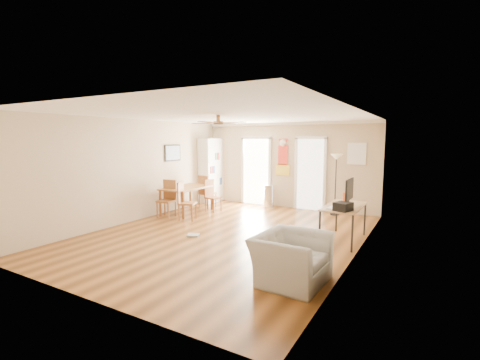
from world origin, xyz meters
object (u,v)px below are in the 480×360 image
Objects in this scene: dining_chair_far at (208,192)px; armchair at (291,258)px; printer at (343,207)px; trash_can at (269,196)px; dining_table at (187,200)px; computer_desk at (344,223)px; dining_chair_right_b at (188,201)px; wastebasket_b at (315,251)px; dining_chair_right_a at (213,196)px; torchiere_lamp at (335,185)px; dining_chair_near at (166,199)px; wastebasket_a at (289,234)px; bookshelf at (211,170)px.

armchair is at bearing 146.33° from dining_chair_far.
trash_can is at bearing 152.12° from printer.
dining_table reaches higher than computer_desk.
dining_chair_right_b is 4.39m from armchair.
armchair is at bearing -91.98° from wastebasket_b.
dining_chair_right_a is at bearing 43.60° from dining_table.
torchiere_lamp reaches higher than computer_desk.
dining_chair_right_a is 0.92× the size of dining_chair_near.
wastebasket_a is (3.48, -2.02, -0.34)m from dining_chair_far.
wastebasket_b is at bearing 155.44° from dining_chair_far.
dining_table is 2.15× the size of trash_can.
trash_can is 2.10m from torchiere_lamp.
dining_table is at bearing -153.56° from torchiere_lamp.
computer_desk is (0.77, -2.36, -0.48)m from torchiere_lamp.
wastebasket_b is at bearing -54.93° from trash_can.
computer_desk is 0.71m from printer.
computer_desk reaches higher than armchair.
printer is 0.29× the size of armchair.
computer_desk is (3.95, 0.16, -0.12)m from dining_chair_right_b.
trash_can is at bearing 125.07° from wastebasket_b.
wastebasket_b is (3.79, -2.41, -0.31)m from dining_chair_right_a.
torchiere_lamp reaches higher than wastebasket_b.
trash_can is 2.20× the size of printer.
bookshelf is 1.10m from dining_chair_far.
dining_chair_near reaches higher than dining_chair_right_b.
wastebasket_b is at bearing -38.39° from bookshelf.
dining_chair_near is at bearing -100.92° from dining_table.
dining_chair_right_a is 2.90× the size of printer.
dining_chair_near is 1.43× the size of trash_can.
bookshelf is 4.10m from torchiere_lamp.
dining_chair_near is (-0.69, -1.24, 0.04)m from dining_chair_right_a.
armchair is at bearing -34.09° from dining_chair_near.
bookshelf is 5.42m from computer_desk.
dining_table is 1.08× the size of computer_desk.
dining_chair_far is 0.58× the size of torchiere_lamp.
printer is 1.04× the size of wastebasket_b.
dining_chair_right_a is 0.92× the size of dining_chair_far.
dining_chair_far is 3.79m from torchiere_lamp.
wastebasket_a is (-0.18, -2.95, -0.69)m from torchiere_lamp.
dining_chair_right_b is at bearing -69.91° from bookshelf.
torchiere_lamp reaches higher than dining_chair_right_a.
dining_chair_right_b reaches higher than wastebasket_b.
dining_chair_near is 3.14× the size of printer.
bookshelf is 1.41× the size of dining_table.
bookshelf is 1.92m from dining_table.
armchair is (0.57, -4.80, -0.49)m from torchiere_lamp.
dining_table is 3.72m from wastebasket_a.
dining_table is at bearing 142.70° from dining_chair_right_a.
dining_chair_near is 3.72m from wastebasket_a.
wastebasket_a is at bearing 25.05° from armchair.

